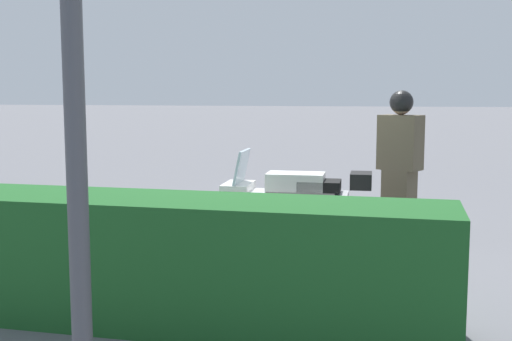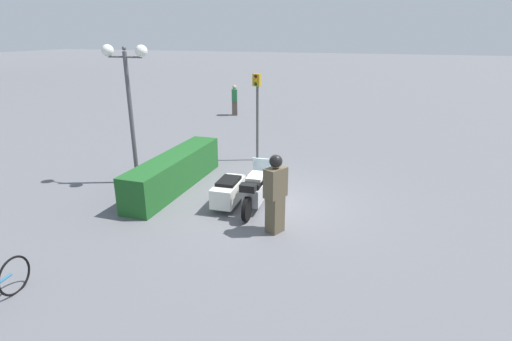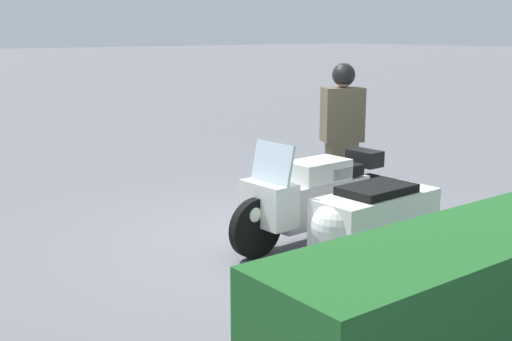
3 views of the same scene
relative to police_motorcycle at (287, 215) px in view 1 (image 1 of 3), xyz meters
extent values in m
plane|color=slate|center=(0.27, -0.56, -0.46)|extent=(160.00, 160.00, 0.00)
cylinder|color=black|center=(0.83, -0.34, -0.15)|extent=(0.61, 0.13, 0.61)
cylinder|color=black|center=(-0.89, -0.41, -0.15)|extent=(0.61, 0.13, 0.61)
cylinder|color=black|center=(-0.22, 0.33, -0.22)|extent=(0.48, 0.12, 0.48)
cube|color=#B7B7BC|center=(-0.03, -0.38, -0.02)|extent=(1.23, 0.47, 0.45)
cube|color=silver|center=(-0.03, -0.38, 0.31)|extent=(0.68, 0.43, 0.24)
cube|color=black|center=(-0.30, -0.39, 0.29)|extent=(0.50, 0.42, 0.12)
cube|color=silver|center=(0.65, -0.35, 0.07)|extent=(0.34, 0.58, 0.44)
cube|color=silver|center=(0.61, -0.35, 0.49)|extent=(0.14, 0.55, 0.40)
sphere|color=white|center=(0.87, -0.34, 0.01)|extent=(0.18, 0.18, 0.18)
cube|color=silver|center=(-0.17, 0.34, -0.06)|extent=(1.39, 0.62, 0.50)
sphere|color=silver|center=(0.41, 0.36, -0.04)|extent=(0.47, 0.48, 0.47)
cube|color=black|center=(-0.17, 0.34, 0.23)|extent=(0.77, 0.51, 0.09)
cube|color=black|center=(-0.78, -0.41, 0.36)|extent=(0.26, 0.39, 0.18)
cube|color=brown|center=(-1.20, -1.20, -0.03)|extent=(0.45, 0.43, 0.86)
cube|color=brown|center=(-1.20, -1.20, 0.74)|extent=(0.58, 0.49, 0.68)
sphere|color=tan|center=(-1.20, -1.20, 1.19)|extent=(0.23, 0.23, 0.23)
sphere|color=black|center=(-1.20, -1.20, 1.24)|extent=(0.29, 0.29, 0.29)
cube|color=#1E5623|center=(0.51, 2.29, 0.04)|extent=(4.35, 0.83, 1.00)
cylinder|color=#4C4C51|center=(0.56, 3.62, 1.46)|extent=(0.12, 0.12, 3.83)
camera|label=1|loc=(-1.25, 6.90, 1.35)|focal=45.00mm
camera|label=2|loc=(-9.13, -3.35, 3.88)|focal=28.00mm
camera|label=3|loc=(4.53, 4.53, 1.77)|focal=45.00mm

